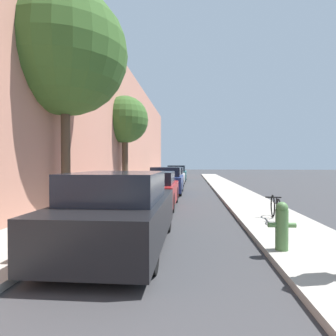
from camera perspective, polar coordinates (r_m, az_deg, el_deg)
name	(u,v)px	position (r m, az deg, el deg)	size (l,w,h in m)	color
ground_plane	(181,195)	(15.36, 2.65, -5.31)	(120.00, 120.00, 0.00)	#333335
sidewalk_left	(128,193)	(15.73, -8.01, -4.96)	(2.00, 52.00, 0.12)	#9E998E
sidewalk_right	(237,194)	(15.52, 13.45, -5.05)	(2.00, 52.00, 0.12)	#9E998E
building_facade_left	(103,117)	(16.19, -12.78, 9.87)	(0.70, 52.00, 8.39)	tan
parked_car_black	(120,212)	(5.87, -9.60, -8.56)	(1.83, 4.35, 1.50)	black
parked_car_red	(154,190)	(11.06, -2.90, -4.37)	(1.74, 3.97, 1.36)	black
parked_car_navy	(167,181)	(15.91, -0.27, -2.55)	(1.76, 4.03, 1.46)	black
parked_car_silver	(173,177)	(21.85, 0.96, -1.71)	(1.76, 4.51, 1.36)	black
parked_car_teal	(177,173)	(27.39, 1.76, -1.10)	(1.78, 4.52, 1.46)	black
street_tree_near	(65,53)	(10.33, -19.77, 20.66)	(3.95, 3.95, 7.05)	#4C3A2B
street_tree_far	(125,120)	(17.94, -8.55, 9.34)	(2.86, 2.86, 5.65)	#4C3A2B
fire_hydrant	(282,225)	(5.65, 21.67, -10.52)	(0.49, 0.22, 0.87)	#47703D
bicycle	(276,208)	(8.48, 20.57, -7.44)	(0.44, 1.58, 0.65)	black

